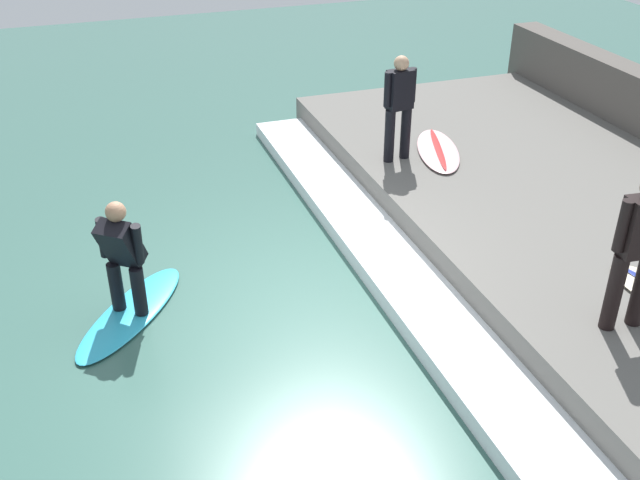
{
  "coord_description": "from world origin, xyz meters",
  "views": [
    {
      "loc": [
        -1.79,
        -6.8,
        4.85
      ],
      "look_at": [
        0.56,
        0.0,
        0.7
      ],
      "focal_mm": 42.0,
      "sensor_mm": 36.0,
      "label": 1
    }
  ],
  "objects_px": {
    "surfer_riding": "(122,253)",
    "surfer_waiting_near": "(399,103)",
    "surfer_waiting_far": "(639,245)",
    "surfboard_waiting_near": "(438,150)",
    "surfboard_riding": "(131,313)"
  },
  "relations": [
    {
      "from": "surfboard_riding",
      "to": "surfboard_waiting_near",
      "type": "bearing_deg",
      "value": 22.65
    },
    {
      "from": "surfer_riding",
      "to": "surfboard_waiting_near",
      "type": "relative_size",
      "value": 0.77
    },
    {
      "from": "surfer_riding",
      "to": "surfboard_waiting_near",
      "type": "bearing_deg",
      "value": 22.65
    },
    {
      "from": "surfboard_waiting_near",
      "to": "surfer_waiting_far",
      "type": "bearing_deg",
      "value": -93.29
    },
    {
      "from": "surfer_waiting_far",
      "to": "surfboard_waiting_near",
      "type": "bearing_deg",
      "value": 86.71
    },
    {
      "from": "surfer_waiting_far",
      "to": "surfer_waiting_near",
      "type": "bearing_deg",
      "value": 95.54
    },
    {
      "from": "surfboard_riding",
      "to": "surfer_waiting_near",
      "type": "xyz_separation_m",
      "value": [
        4.05,
        1.95,
        1.3
      ]
    },
    {
      "from": "surfer_waiting_near",
      "to": "surfer_waiting_far",
      "type": "relative_size",
      "value": 0.94
    },
    {
      "from": "surfboard_riding",
      "to": "surfer_waiting_near",
      "type": "bearing_deg",
      "value": 25.74
    },
    {
      "from": "surfer_riding",
      "to": "surfer_waiting_far",
      "type": "height_order",
      "value": "surfer_waiting_far"
    },
    {
      "from": "surfer_riding",
      "to": "surfer_waiting_near",
      "type": "xyz_separation_m",
      "value": [
        4.05,
        1.95,
        0.53
      ]
    },
    {
      "from": "surfer_waiting_near",
      "to": "surfer_waiting_far",
      "type": "distance_m",
      "value": 4.4
    },
    {
      "from": "surfer_riding",
      "to": "surfer_waiting_near",
      "type": "bearing_deg",
      "value": 25.74
    },
    {
      "from": "surfer_riding",
      "to": "surfer_waiting_near",
      "type": "distance_m",
      "value": 4.52
    },
    {
      "from": "surfboard_riding",
      "to": "surfboard_waiting_near",
      "type": "relative_size",
      "value": 1.07
    }
  ]
}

